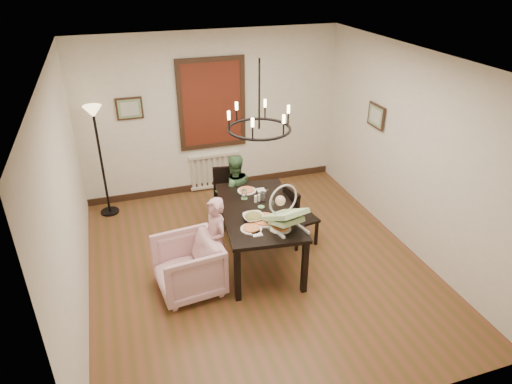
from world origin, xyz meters
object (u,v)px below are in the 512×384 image
dining_table (259,215)px  drinking_glass (271,205)px  chair_right (301,215)px  chair_far (228,199)px  armchair (188,266)px  floor_lamp (102,163)px  seated_man (234,198)px  elderly_woman (216,247)px  baby_bouncer (284,213)px

dining_table → drinking_glass: 0.22m
chair_right → chair_far: bearing=38.8°
armchair → floor_lamp: bearing=-165.2°
seated_man → floor_lamp: 2.20m
chair_right → floor_lamp: floor_lamp is taller
chair_right → drinking_glass: bearing=106.0°
chair_right → floor_lamp: (-2.69, 1.80, 0.43)m
dining_table → seated_man: 0.97m
dining_table → drinking_glass: (0.15, -0.06, 0.15)m
armchair → drinking_glass: size_ratio=6.34×
dining_table → seated_man: size_ratio=1.82×
dining_table → chair_right: chair_right is taller
elderly_woman → chair_far: bearing=143.5°
dining_table → baby_bouncer: baby_bouncer is taller
armchair → floor_lamp: 2.60m
chair_far → baby_bouncer: (0.33, -1.53, 0.53)m
armchair → drinking_glass: 1.35m
elderly_woman → seated_man: size_ratio=0.98×
seated_man → baby_bouncer: size_ratio=1.69×
chair_far → drinking_glass: 1.19m
chair_right → seated_man: (-0.81, 0.73, 0.03)m
chair_far → drinking_glass: chair_far is taller
dining_table → armchair: bearing=-154.1°
chair_right → seated_man: size_ratio=0.93×
chair_far → elderly_woman: elderly_woman is taller
elderly_woman → seated_man: bearing=139.0°
dining_table → chair_right: (0.73, 0.21, -0.25)m
elderly_woman → drinking_glass: elderly_woman is taller
floor_lamp → armchair: bearing=-69.1°
floor_lamp → drinking_glass: bearing=-44.5°
baby_bouncer → drinking_glass: baby_bouncer is taller
chair_far → elderly_woman: (-0.50, -1.26, 0.03)m
floor_lamp → chair_right: bearing=-33.9°
chair_right → seated_man: bearing=38.6°
dining_table → baby_bouncer: (0.16, -0.52, 0.28)m
chair_right → drinking_glass: 0.75m
baby_bouncer → floor_lamp: (-2.12, 2.53, -0.10)m
baby_bouncer → drinking_glass: bearing=77.2°
armchair → baby_bouncer: baby_bouncer is taller
chair_far → drinking_glass: bearing=-64.4°
drinking_glass → floor_lamp: (-2.11, 2.08, 0.03)m
chair_right → floor_lamp: 3.27m
armchair → drinking_glass: drinking_glass is taller
armchair → seated_man: 1.63m
chair_far → floor_lamp: 2.10m
drinking_glass → dining_table: bearing=158.8°
chair_far → drinking_glass: size_ratio=7.44×
baby_bouncer → drinking_glass: (-0.01, 0.46, -0.13)m
chair_far → baby_bouncer: baby_bouncer is taller
baby_bouncer → floor_lamp: 3.31m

